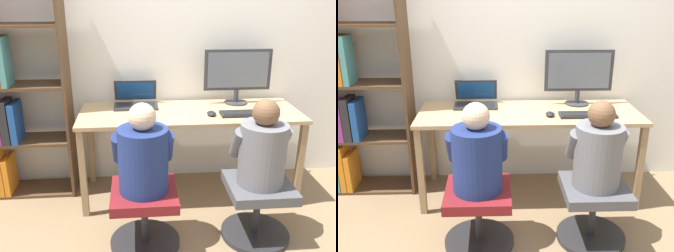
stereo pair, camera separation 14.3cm
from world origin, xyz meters
TOP-DOWN VIEW (x-y plane):
  - ground_plane at (0.00, 0.00)m, footprint 14.00×14.00m
  - wall_back at (0.00, 0.71)m, footprint 10.00×0.05m
  - desk at (0.00, 0.32)m, footprint 1.79×0.64m
  - desktop_monitor at (0.43, 0.51)m, footprint 0.58×0.20m
  - laptop at (-0.44, 0.51)m, footprint 0.36×0.29m
  - keyboard at (0.45, 0.19)m, footprint 0.45×0.14m
  - computer_mouse_by_keyboard at (0.15, 0.20)m, footprint 0.07×0.10m
  - office_chair_left at (0.40, -0.33)m, footprint 0.49×0.49m
  - office_chair_right at (-0.40, -0.36)m, footprint 0.49×0.49m
  - person_at_monitor at (0.40, -0.32)m, footprint 0.39×0.32m
  - person_at_laptop at (-0.40, -0.35)m, footprint 0.40×0.33m

SIDE VIEW (x-z plane):
  - ground_plane at x=0.00m, z-range 0.00..0.00m
  - office_chair_left at x=0.40m, z-range 0.03..0.47m
  - office_chair_right at x=-0.40m, z-range 0.03..0.47m
  - desk at x=0.00m, z-range 0.30..1.05m
  - person_at_laptop at x=-0.40m, z-range 0.38..0.99m
  - person_at_monitor at x=0.40m, z-range 0.39..0.99m
  - keyboard at x=0.45m, z-range 0.76..0.78m
  - computer_mouse_by_keyboard at x=0.15m, z-range 0.76..0.79m
  - laptop at x=-0.44m, z-range 0.70..0.91m
  - desktop_monitor at x=0.43m, z-range 0.78..1.25m
  - wall_back at x=0.00m, z-range 0.00..2.60m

